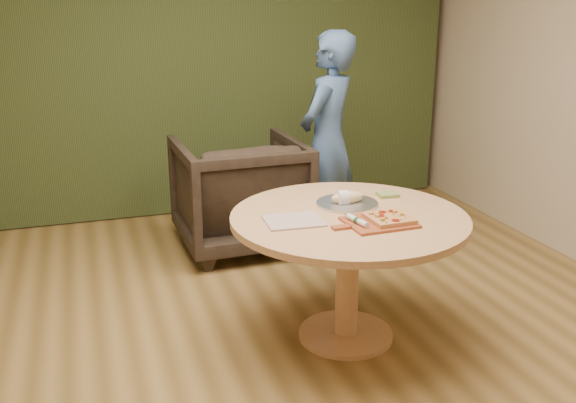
% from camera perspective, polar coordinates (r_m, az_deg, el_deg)
% --- Properties ---
extents(room_shell, '(5.04, 6.04, 2.84)m').
position_cam_1_polar(room_shell, '(2.97, 0.75, 8.21)').
color(room_shell, olive).
rests_on(room_shell, ground).
extents(curtain, '(4.80, 0.14, 2.78)m').
position_cam_1_polar(curtain, '(5.77, -8.81, 12.62)').
color(curtain, '#283417').
rests_on(curtain, ground).
extents(pedestal_table, '(1.31, 1.31, 0.75)m').
position_cam_1_polar(pedestal_table, '(3.58, 5.40, -3.32)').
color(pedestal_table, tan).
rests_on(pedestal_table, ground).
extents(pizza_paddle, '(0.45, 0.29, 0.01)m').
position_cam_1_polar(pizza_paddle, '(3.41, 7.97, -1.88)').
color(pizza_paddle, '#9A4627').
rests_on(pizza_paddle, pedestal_table).
extents(flatbread_pizza, '(0.23, 0.23, 0.04)m').
position_cam_1_polar(flatbread_pizza, '(3.43, 8.97, -1.46)').
color(flatbread_pizza, '#C0844B').
rests_on(flatbread_pizza, pizza_paddle).
extents(cutlery_roll, '(0.06, 0.20, 0.03)m').
position_cam_1_polar(cutlery_roll, '(3.36, 6.18, -1.69)').
color(cutlery_roll, silver).
rests_on(cutlery_roll, pizza_paddle).
extents(newspaper, '(0.31, 0.27, 0.01)m').
position_cam_1_polar(newspaper, '(3.41, 0.48, -1.73)').
color(newspaper, silver).
rests_on(newspaper, pedestal_table).
extents(serving_tray, '(0.36, 0.36, 0.02)m').
position_cam_1_polar(serving_tray, '(3.70, 5.27, -0.18)').
color(serving_tray, silver).
rests_on(serving_tray, pedestal_table).
extents(bread_roll, '(0.19, 0.09, 0.09)m').
position_cam_1_polar(bread_roll, '(3.69, 5.16, 0.34)').
color(bread_roll, '#D8C084').
rests_on(bread_roll, serving_tray).
extents(green_packet, '(0.13, 0.11, 0.02)m').
position_cam_1_polar(green_packet, '(3.89, 8.85, 0.61)').
color(green_packet, '#5B6C30').
rests_on(green_packet, pedestal_table).
extents(armchair, '(0.96, 0.91, 0.96)m').
position_cam_1_polar(armchair, '(4.98, -4.32, 1.21)').
color(armchair, black).
rests_on(armchair, ground).
extents(person_standing, '(0.72, 0.71, 1.67)m').
position_cam_1_polar(person_standing, '(4.95, 3.55, 5.35)').
color(person_standing, '#3C5B8D').
rests_on(person_standing, ground).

